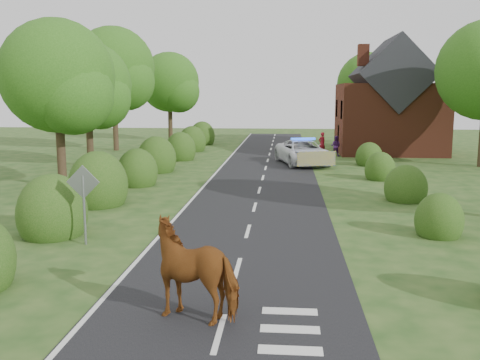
# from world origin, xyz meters

# --- Properties ---
(ground) EXTENTS (120.00, 120.00, 0.00)m
(ground) POSITION_xyz_m (0.00, 0.00, 0.00)
(ground) COLOR #214518
(road) EXTENTS (6.00, 70.00, 0.02)m
(road) POSITION_xyz_m (0.00, 15.00, 0.01)
(road) COLOR black
(road) RESTS_ON ground
(road_markings) EXTENTS (4.96, 70.00, 0.01)m
(road_markings) POSITION_xyz_m (-1.60, 12.93, 0.03)
(road_markings) COLOR white
(road_markings) RESTS_ON road
(hedgerow_left) EXTENTS (2.75, 50.41, 3.00)m
(hedgerow_left) POSITION_xyz_m (-6.51, 11.69, 0.75)
(hedgerow_left) COLOR #1B4810
(hedgerow_left) RESTS_ON ground
(hedgerow_right) EXTENTS (2.10, 45.78, 2.10)m
(hedgerow_right) POSITION_xyz_m (6.60, 11.21, 0.55)
(hedgerow_right) COLOR #1B4810
(hedgerow_right) RESTS_ON ground
(tree_left_a) EXTENTS (5.74, 5.60, 8.38)m
(tree_left_a) POSITION_xyz_m (-9.75, 11.86, 5.34)
(tree_left_a) COLOR #332316
(tree_left_a) RESTS_ON ground
(tree_left_b) EXTENTS (5.74, 5.60, 8.07)m
(tree_left_b) POSITION_xyz_m (-11.25, 19.86, 5.04)
(tree_left_b) COLOR #332316
(tree_left_b) RESTS_ON ground
(tree_left_c) EXTENTS (6.97, 6.80, 10.22)m
(tree_left_c) POSITION_xyz_m (-12.70, 29.83, 6.53)
(tree_left_c) COLOR #332316
(tree_left_c) RESTS_ON ground
(tree_left_d) EXTENTS (6.15, 6.00, 8.89)m
(tree_left_d) POSITION_xyz_m (-10.23, 39.85, 5.64)
(tree_left_d) COLOR #332316
(tree_left_d) RESTS_ON ground
(tree_right_c) EXTENTS (6.15, 6.00, 8.58)m
(tree_right_c) POSITION_xyz_m (9.27, 37.85, 5.34)
(tree_right_c) COLOR #332316
(tree_right_c) RESTS_ON ground
(road_sign) EXTENTS (1.06, 0.08, 2.53)m
(road_sign) POSITION_xyz_m (-5.00, 2.00, 1.65)
(road_sign) COLOR gray
(road_sign) RESTS_ON ground
(house) EXTENTS (8.00, 7.40, 9.17)m
(house) POSITION_xyz_m (9.49, 30.00, 3.79)
(house) COLOR brown
(house) RESTS_ON ground
(cow) EXTENTS (2.70, 1.84, 1.75)m
(cow) POSITION_xyz_m (-0.58, -3.05, 0.87)
(cow) COLOR brown
(cow) RESTS_ON ground
(police_van) EXTENTS (4.12, 6.44, 1.80)m
(police_van) POSITION_xyz_m (2.43, 22.18, 0.82)
(police_van) COLOR white
(police_van) RESTS_ON ground
(pedestrian_red) EXTENTS (0.75, 0.71, 1.73)m
(pedestrian_red) POSITION_xyz_m (4.11, 28.62, 0.86)
(pedestrian_red) COLOR #A81929
(pedestrian_red) RESTS_ON ground
(pedestrian_purple) EXTENTS (0.93, 0.85, 1.56)m
(pedestrian_purple) POSITION_xyz_m (5.07, 27.24, 0.78)
(pedestrian_purple) COLOR #4E1F69
(pedestrian_purple) RESTS_ON ground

